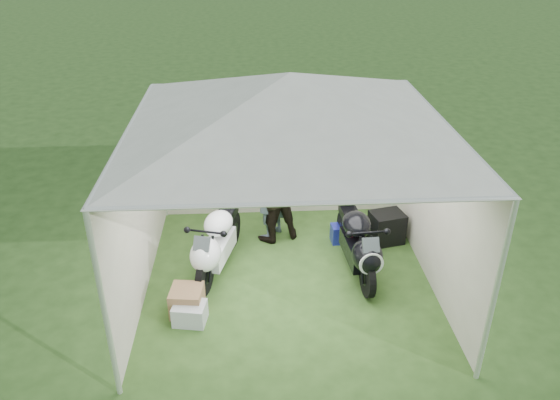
# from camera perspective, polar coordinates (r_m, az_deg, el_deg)

# --- Properties ---
(ground) EXTENTS (80.00, 80.00, 0.00)m
(ground) POSITION_cam_1_polar(r_m,az_deg,el_deg) (7.95, 0.89, -8.21)
(ground) COLOR #29471A
(ground) RESTS_ON ground
(canopy_tent) EXTENTS (5.66, 5.66, 3.00)m
(canopy_tent) POSITION_cam_1_polar(r_m,az_deg,el_deg) (6.79, 1.02, 9.81)
(canopy_tent) COLOR silver
(canopy_tent) RESTS_ON ground
(motorcycle_white) EXTENTS (0.74, 1.80, 0.90)m
(motorcycle_white) POSITION_cam_1_polar(r_m,az_deg,el_deg) (7.90, -6.69, -4.29)
(motorcycle_white) COLOR black
(motorcycle_white) RESTS_ON ground
(motorcycle_black) EXTENTS (0.50, 1.85, 0.91)m
(motorcycle_black) POSITION_cam_1_polar(r_m,az_deg,el_deg) (7.89, 8.19, -4.37)
(motorcycle_black) COLOR black
(motorcycle_black) RESTS_ON ground
(paddock_stand) EXTENTS (0.40, 0.27, 0.29)m
(paddock_stand) POSITION_cam_1_polar(r_m,az_deg,el_deg) (8.77, 6.63, -3.48)
(paddock_stand) COLOR #2831CE
(paddock_stand) RESTS_ON ground
(person_dark_jacket) EXTENTS (1.01, 0.90, 1.71)m
(person_dark_jacket) POSITION_cam_1_polar(r_m,az_deg,el_deg) (8.47, -0.82, 1.02)
(person_dark_jacket) COLOR black
(person_dark_jacket) RESTS_ON ground
(person_blue_jacket) EXTENTS (0.69, 0.75, 1.71)m
(person_blue_jacket) POSITION_cam_1_polar(r_m,az_deg,el_deg) (8.52, -0.96, 1.19)
(person_blue_jacket) COLOR slate
(person_blue_jacket) RESTS_ON ground
(equipment_box) EXTENTS (0.58, 0.51, 0.50)m
(equipment_box) POSITION_cam_1_polar(r_m,az_deg,el_deg) (8.83, 11.07, -2.82)
(equipment_box) COLOR black
(equipment_box) RESTS_ON ground
(crate_0) EXTENTS (0.46, 0.38, 0.27)m
(crate_0) POSITION_cam_1_polar(r_m,az_deg,el_deg) (7.22, -9.40, -11.60)
(crate_0) COLOR #B1B5BA
(crate_0) RESTS_ON ground
(crate_1) EXTENTS (0.45, 0.45, 0.37)m
(crate_1) POSITION_cam_1_polar(r_m,az_deg,el_deg) (7.35, -9.68, -10.35)
(crate_1) COLOR #866242
(crate_1) RESTS_ON ground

